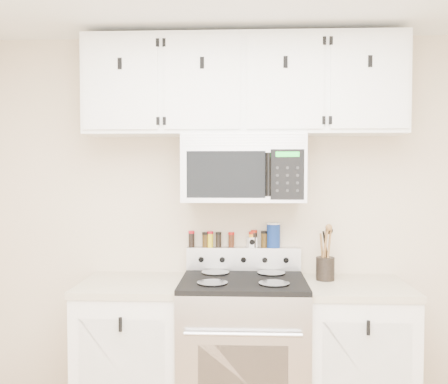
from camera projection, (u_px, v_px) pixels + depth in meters
The scene contains 18 objects.
back_wall at pixel (244, 224), 3.36m from camera, with size 3.50×0.01×2.50m, color beige.
range at pixel (243, 353), 3.08m from camera, with size 0.76×0.65×1.10m.
base_cabinet_left at pixel (133, 354), 3.13m from camera, with size 0.64×0.62×0.92m.
base_cabinet_right at pixel (355, 357), 3.07m from camera, with size 0.64×0.62×0.92m.
microwave at pixel (244, 168), 3.16m from camera, with size 0.76×0.44×0.42m.
upper_cabinets at pixel (244, 86), 3.16m from camera, with size 2.00×0.35×0.62m.
utensil_crock at pixel (325, 267), 3.15m from camera, with size 0.12×0.12×0.34m.
kitchen_timer at pixel (252, 242), 3.33m from camera, with size 0.06×0.05×0.07m, color white.
salt_canister at pixel (273, 235), 3.32m from camera, with size 0.09×0.09×0.17m.
spice_jar_0 at pixel (191, 239), 3.35m from camera, with size 0.04×0.04×0.11m.
spice_jar_1 at pixel (206, 240), 3.34m from camera, with size 0.05×0.05×0.10m.
spice_jar_2 at pixel (210, 239), 3.34m from camera, with size 0.04×0.04×0.11m.
spice_jar_3 at pixel (218, 240), 3.34m from camera, with size 0.04×0.04×0.10m.
spice_jar_4 at pixel (231, 240), 3.34m from camera, with size 0.04×0.04×0.10m.
spice_jar_5 at pixel (252, 239), 3.33m from camera, with size 0.04×0.04×0.11m.
spice_jar_6 at pixel (254, 239), 3.33m from camera, with size 0.04×0.04×0.12m.
spice_jar_7 at pixel (264, 239), 3.33m from camera, with size 0.04×0.04×0.11m.
spice_jar_8 at pixel (275, 241), 3.32m from camera, with size 0.04×0.04×0.09m.
Camera 1 is at (0.01, -1.61, 1.61)m, focal length 40.00 mm.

